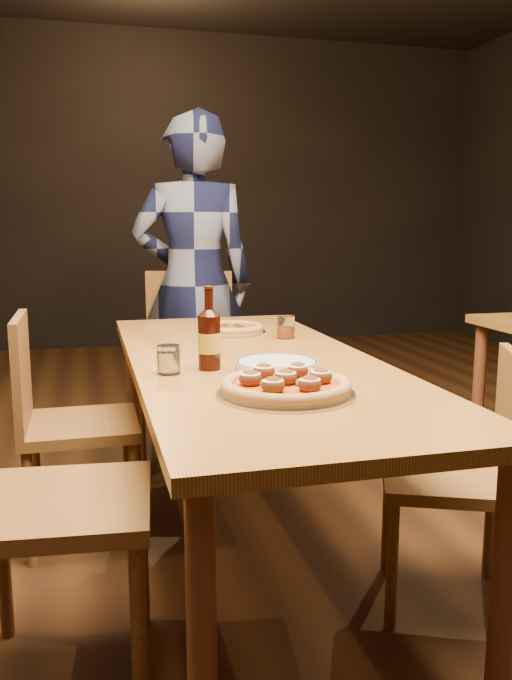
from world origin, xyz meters
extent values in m
plane|color=black|center=(0.00, 0.00, 0.00)|extent=(9.00, 9.00, 0.00)
plane|color=black|center=(0.00, 4.50, 1.50)|extent=(7.00, 0.00, 7.00)
cube|color=brown|center=(0.00, 0.00, 0.73)|extent=(0.80, 2.00, 0.04)
cylinder|color=brown|center=(-0.34, -0.94, 0.35)|extent=(0.06, 0.06, 0.71)
cylinder|color=brown|center=(-0.34, 0.94, 0.35)|extent=(0.06, 0.06, 0.71)
cylinder|color=brown|center=(0.34, -0.94, 0.35)|extent=(0.06, 0.06, 0.71)
cylinder|color=brown|center=(0.34, 0.94, 0.35)|extent=(0.06, 0.06, 0.71)
cylinder|color=brown|center=(1.36, 0.74, 0.35)|extent=(0.06, 0.06, 0.71)
cylinder|color=#B7B7BF|center=(-0.03, -0.49, 0.75)|extent=(0.37, 0.37, 0.01)
cylinder|color=tan|center=(-0.03, -0.49, 0.77)|extent=(0.34, 0.34, 0.02)
torus|color=tan|center=(-0.03, -0.49, 0.78)|extent=(0.35, 0.35, 0.03)
cylinder|color=red|center=(-0.03, -0.49, 0.78)|extent=(0.27, 0.27, 0.00)
cylinder|color=#B7B7BF|center=(0.05, 0.53, 0.75)|extent=(0.27, 0.27, 0.01)
cylinder|color=tan|center=(0.05, 0.53, 0.76)|extent=(0.25, 0.25, 0.02)
torus|color=tan|center=(0.05, 0.53, 0.77)|extent=(0.26, 0.26, 0.03)
cylinder|color=red|center=(0.05, 0.53, 0.77)|extent=(0.19, 0.19, 0.00)
cylinder|color=white|center=(0.03, -0.18, 0.76)|extent=(0.25, 0.25, 0.02)
cylinder|color=black|center=(-0.17, -0.14, 0.83)|extent=(0.07, 0.07, 0.17)
cylinder|color=black|center=(-0.17, -0.14, 0.96)|extent=(0.03, 0.03, 0.08)
cylinder|color=gold|center=(-0.17, -0.14, 0.83)|extent=(0.07, 0.07, 0.06)
cylinder|color=white|center=(-0.30, -0.17, 0.79)|extent=(0.07, 0.07, 0.09)
cylinder|color=#AD3E13|center=(0.22, 0.35, 0.79)|extent=(0.07, 0.07, 0.09)
imported|color=black|center=(0.02, 1.36, 0.88)|extent=(0.68, 0.48, 1.76)
camera|label=1|loc=(-0.53, -2.11, 1.19)|focal=35.00mm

